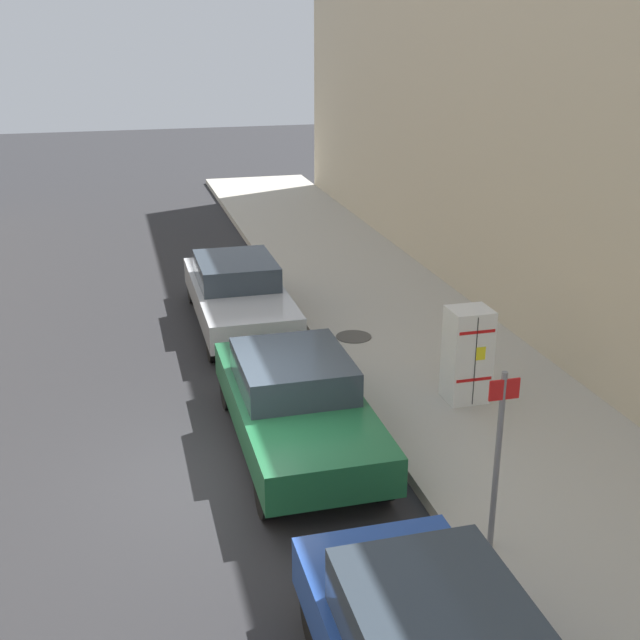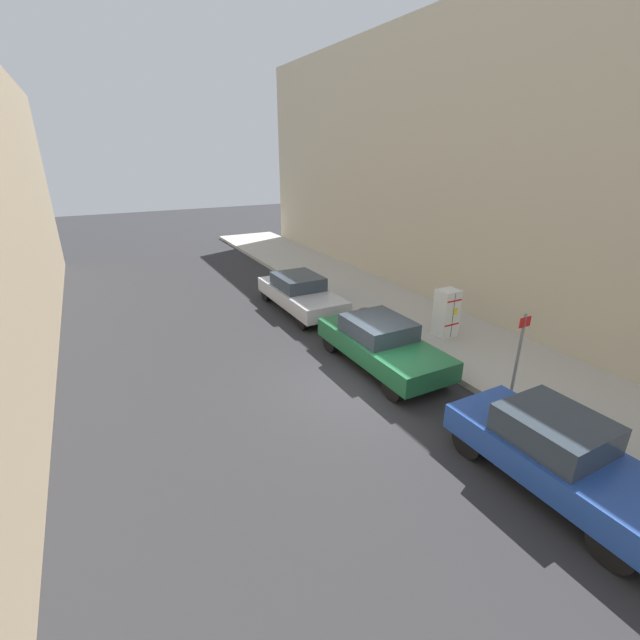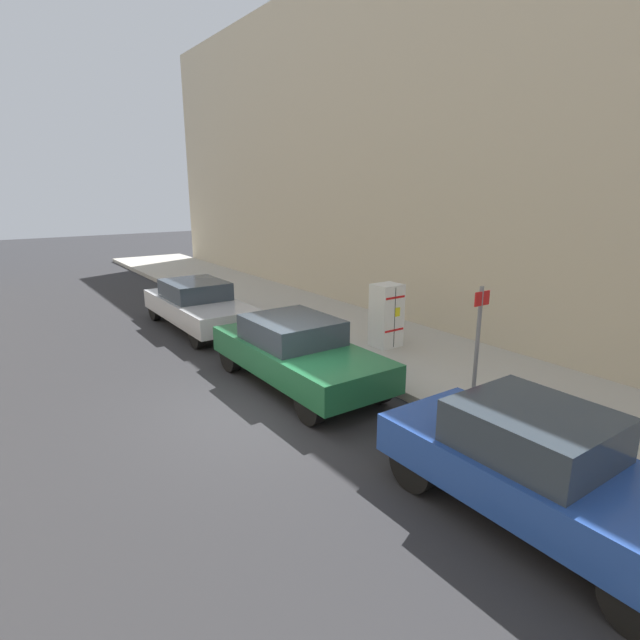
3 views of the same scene
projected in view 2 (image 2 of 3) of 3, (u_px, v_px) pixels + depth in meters
ground_plane at (357, 385)px, 11.52m from camera, size 80.00×80.00×0.00m
sidewalk_slab at (475, 349)px, 13.42m from camera, size 3.89×44.00×0.18m
building_facade_near at (572, 170)px, 12.82m from camera, size 2.21×39.60×10.69m
discarded_refrigerator at (446, 313)px, 13.95m from camera, size 0.67×0.60×1.57m
manhole_cover at (367, 311)px, 16.35m from camera, size 0.70×0.70×0.02m
street_sign_post at (519, 352)px, 10.10m from camera, size 0.36×0.07×2.26m
parked_sedan_silver at (300, 293)px, 16.70m from camera, size 1.79×4.67×1.39m
parked_sedan_green at (381, 343)px, 12.29m from camera, size 1.82×4.44×1.42m
parked_hatchback_blue at (558, 453)px, 7.80m from camera, size 1.70×4.10×1.47m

